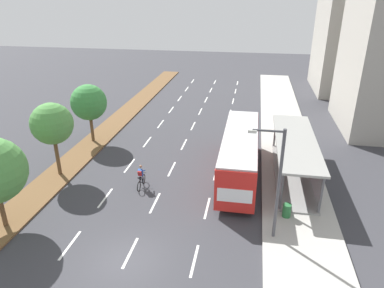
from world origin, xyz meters
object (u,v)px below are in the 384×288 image
object	(u,v)px
bus	(240,151)
median_tree_second	(52,124)
cyclist	(141,177)
trash_bin	(287,210)
median_tree_third	(89,103)
streetlight	(276,178)
bus_shelter	(298,154)

from	to	relation	value
bus	median_tree_second	size ratio (longest dim) A/B	2.03
bus	median_tree_second	distance (m)	13.79
cyclist	trash_bin	distance (m)	10.18
bus	median_tree_third	distance (m)	14.47
cyclist	median_tree_second	world-z (taller)	median_tree_second
streetlight	median_tree_third	bearing A→B (deg)	144.42
cyclist	median_tree_third	world-z (taller)	median_tree_third
cyclist	median_tree_second	xyz separation A→B (m)	(-6.69, 0.70, 3.36)
median_tree_third	cyclist	bearing A→B (deg)	-46.06
cyclist	trash_bin	size ratio (longest dim) A/B	2.14
bus	trash_bin	size ratio (longest dim) A/B	13.28
median_tree_second	cyclist	bearing A→B (deg)	-5.97
cyclist	streetlight	size ratio (longest dim) A/B	0.28
median_tree_third	streetlight	world-z (taller)	streetlight
bus_shelter	streetlight	bearing A→B (deg)	-105.27
cyclist	streetlight	bearing A→B (deg)	-24.91
cyclist	bus	bearing A→B (deg)	23.49
streetlight	trash_bin	distance (m)	4.04
bus_shelter	cyclist	world-z (taller)	bus_shelter
cyclist	trash_bin	world-z (taller)	cyclist
cyclist	median_tree_third	xyz separation A→B (m)	(-6.95, 7.22, 3.02)
cyclist	median_tree_second	size ratio (longest dim) A/B	0.33
bus_shelter	cyclist	distance (m)	11.65
bus_shelter	trash_bin	world-z (taller)	bus_shelter
bus_shelter	bus	size ratio (longest dim) A/B	0.97
trash_bin	bus	bearing A→B (deg)	122.52
bus	streetlight	xyz separation A→B (m)	(2.17, -7.08, 1.82)
bus_shelter	median_tree_third	distance (m)	18.46
bus_shelter	bus	world-z (taller)	bus
trash_bin	median_tree_third	bearing A→B (deg)	151.20
bus	median_tree_second	bearing A→B (deg)	-170.55
streetlight	trash_bin	size ratio (longest dim) A/B	7.65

